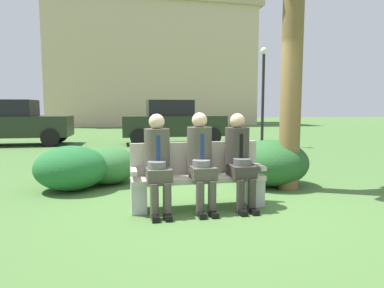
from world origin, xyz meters
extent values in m
plane|color=#456B34|center=(0.00, 0.00, 0.00)|extent=(80.00, 80.00, 0.00)
cube|color=#B7AD9E|center=(-0.28, -0.05, 0.42)|extent=(1.84, 0.44, 0.07)
cube|color=#B7AD9E|center=(-0.28, 0.14, 0.68)|extent=(1.84, 0.06, 0.45)
cube|color=#B7AD9E|center=(-1.16, -0.05, 0.55)|extent=(0.08, 0.44, 0.06)
cube|color=#B7AD9E|center=(0.60, -0.05, 0.55)|extent=(0.08, 0.44, 0.06)
cube|color=#BBBBBB|center=(-1.10, -0.05, 0.19)|extent=(0.20, 0.37, 0.38)
cube|color=#BBBBBB|center=(0.54, -0.05, 0.19)|extent=(0.20, 0.37, 0.38)
cube|color=#4C473D|center=(-0.84, -0.22, 0.53)|extent=(0.32, 0.38, 0.16)
cylinder|color=#4C473D|center=(-0.92, -0.41, 0.23)|extent=(0.11, 0.11, 0.45)
cylinder|color=#4C473D|center=(-0.76, -0.41, 0.23)|extent=(0.11, 0.11, 0.45)
cube|color=black|center=(-0.92, -0.47, 0.04)|extent=(0.09, 0.22, 0.07)
cube|color=black|center=(-0.76, -0.47, 0.04)|extent=(0.09, 0.22, 0.07)
cylinder|color=#4C473D|center=(-0.84, -0.03, 0.84)|extent=(0.34, 0.34, 0.53)
cube|color=navy|center=(-0.84, -0.20, 0.86)|extent=(0.05, 0.01, 0.34)
sphere|color=beige|center=(-0.84, -0.03, 1.20)|extent=(0.21, 0.21, 0.21)
cylinder|color=slate|center=(-0.87, -0.24, 0.66)|extent=(0.24, 0.24, 0.09)
cube|color=#4C473D|center=(-0.25, -0.22, 0.53)|extent=(0.32, 0.38, 0.16)
cylinder|color=#4C473D|center=(-0.33, -0.41, 0.23)|extent=(0.11, 0.11, 0.45)
cylinder|color=#4C473D|center=(-0.17, -0.41, 0.23)|extent=(0.11, 0.11, 0.45)
cube|color=black|center=(-0.33, -0.47, 0.04)|extent=(0.09, 0.22, 0.07)
cube|color=black|center=(-0.17, -0.47, 0.04)|extent=(0.09, 0.22, 0.07)
cylinder|color=#4C473D|center=(-0.25, -0.03, 0.85)|extent=(0.34, 0.34, 0.54)
cube|color=navy|center=(-0.25, -0.20, 0.87)|extent=(0.05, 0.01, 0.35)
sphere|color=beige|center=(-0.25, -0.03, 1.22)|extent=(0.21, 0.21, 0.21)
cylinder|color=slate|center=(-0.28, -0.24, 0.66)|extent=(0.24, 0.24, 0.09)
cube|color=#38332D|center=(0.29, -0.22, 0.53)|extent=(0.32, 0.38, 0.16)
cylinder|color=#38332D|center=(0.21, -0.41, 0.23)|extent=(0.11, 0.11, 0.45)
cylinder|color=#38332D|center=(0.37, -0.41, 0.23)|extent=(0.11, 0.11, 0.45)
cube|color=black|center=(0.21, -0.47, 0.04)|extent=(0.09, 0.22, 0.07)
cube|color=black|center=(0.37, -0.47, 0.04)|extent=(0.09, 0.22, 0.07)
cylinder|color=#38332D|center=(0.29, -0.03, 0.85)|extent=(0.34, 0.34, 0.53)
cube|color=black|center=(0.29, -0.20, 0.87)|extent=(0.05, 0.01, 0.34)
sphere|color=tan|center=(0.29, -0.03, 1.21)|extent=(0.21, 0.21, 0.21)
cylinder|color=#575757|center=(0.29, -0.24, 0.66)|extent=(0.24, 0.24, 0.09)
cylinder|color=brown|center=(1.49, 0.69, 2.07)|extent=(0.35, 0.35, 4.14)
ellipsoid|color=#255628|center=(1.31, 0.97, 0.41)|extent=(1.32, 1.21, 0.82)
ellipsoid|color=#306833|center=(-1.55, 1.74, 0.34)|extent=(1.08, 0.99, 0.68)
ellipsoid|color=#22652F|center=(-2.15, 1.38, 0.38)|extent=(1.20, 1.10, 0.75)
cube|color=#232D1E|center=(-5.12, 9.01, 0.70)|extent=(3.95, 1.69, 0.76)
cube|color=black|center=(-5.27, 9.01, 1.38)|extent=(1.74, 1.42, 0.60)
cylinder|color=black|center=(-3.73, 9.74, 0.32)|extent=(0.64, 0.16, 0.64)
cylinder|color=black|center=(-3.78, 8.18, 0.32)|extent=(0.64, 0.16, 0.64)
cube|color=#232D1E|center=(0.71, 8.33, 0.70)|extent=(3.91, 1.59, 0.76)
cube|color=black|center=(0.56, 8.34, 1.38)|extent=(1.71, 1.37, 0.60)
cylinder|color=black|center=(2.08, 9.11, 0.32)|extent=(0.64, 0.14, 0.64)
cylinder|color=black|center=(2.07, 7.55, 0.32)|extent=(0.64, 0.14, 0.64)
cylinder|color=black|center=(-0.65, 9.12, 0.32)|extent=(0.64, 0.14, 0.64)
cylinder|color=black|center=(-0.66, 7.56, 0.32)|extent=(0.64, 0.14, 0.64)
cylinder|color=black|center=(3.65, 6.66, 1.62)|extent=(0.10, 0.10, 3.24)
sphere|color=white|center=(3.65, 6.66, 3.36)|extent=(0.24, 0.24, 0.24)
cube|color=#CAB190|center=(1.45, 24.42, 4.62)|extent=(15.89, 7.72, 9.23)
cube|color=tan|center=(1.45, 24.42, 9.48)|extent=(16.68, 8.10, 0.50)
camera|label=1|loc=(-1.32, -4.48, 1.39)|focal=31.25mm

